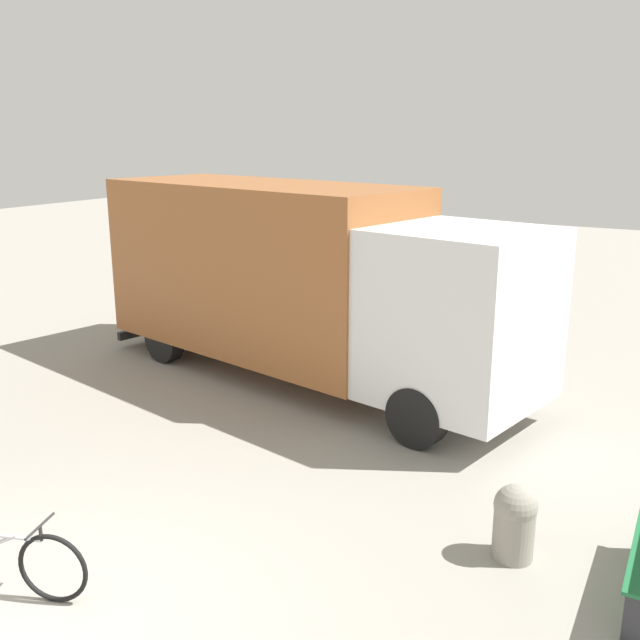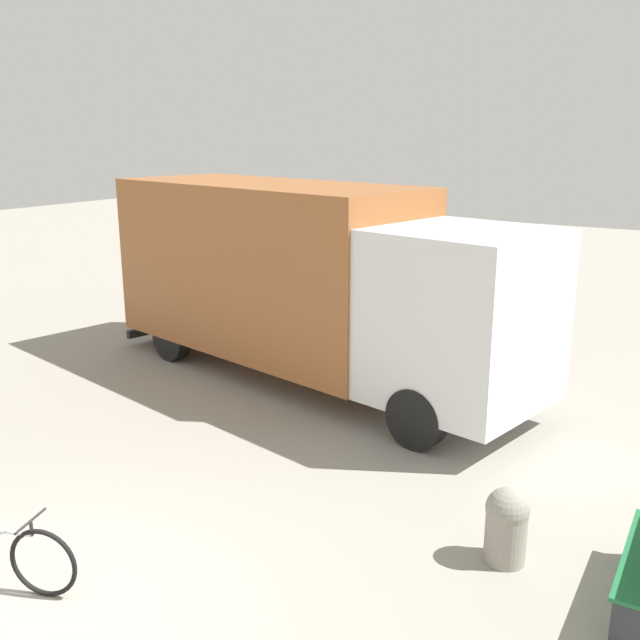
# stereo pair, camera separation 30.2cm
# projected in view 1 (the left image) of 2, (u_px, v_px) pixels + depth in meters

# --- Properties ---
(ground_plane) EXTENTS (60.00, 60.00, 0.00)m
(ground_plane) POSITION_uv_depth(u_px,v_px,m) (22.00, 638.00, 5.93)
(ground_plane) COLOR gray
(delivery_truck) EXTENTS (8.26, 3.78, 3.25)m
(delivery_truck) POSITION_uv_depth(u_px,v_px,m) (301.00, 277.00, 11.74)
(delivery_truck) COLOR #99592D
(delivery_truck) RESTS_ON ground
(bollard_near_bench) EXTENTS (0.42, 0.42, 0.77)m
(bollard_near_bench) POSITION_uv_depth(u_px,v_px,m) (515.00, 520.00, 6.95)
(bollard_near_bench) COLOR gray
(bollard_near_bench) RESTS_ON ground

